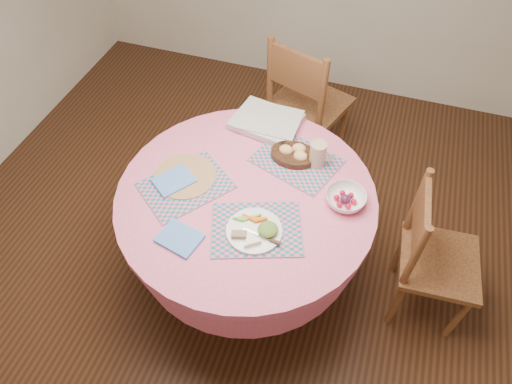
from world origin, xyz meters
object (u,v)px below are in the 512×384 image
at_px(chair_right, 431,256).
at_px(latte_mug, 318,154).
at_px(dining_table, 247,218).
at_px(chair_back, 305,102).
at_px(bread_bowl, 294,154).
at_px(dinner_plate, 255,231).
at_px(wicker_trivet, 185,176).
at_px(fruit_bowl, 345,199).

height_order(chair_right, latte_mug, latte_mug).
relative_size(dining_table, chair_right, 1.41).
bearing_deg(dining_table, chair_right, 8.42).
xyz_separation_m(dining_table, chair_back, (0.05, 1.03, -0.04)).
height_order(dining_table, bread_bowl, bread_bowl).
xyz_separation_m(chair_right, dinner_plate, (-0.81, -0.34, 0.32)).
relative_size(dining_table, wicker_trivet, 4.13).
height_order(latte_mug, fruit_bowl, latte_mug).
bearing_deg(fruit_bowl, bread_bowl, 145.78).
xyz_separation_m(wicker_trivet, latte_mug, (0.59, 0.28, 0.07)).
height_order(dinner_plate, bread_bowl, bread_bowl).
distance_m(chair_right, dinner_plate, 0.94).
height_order(chair_right, fruit_bowl, chair_right).
xyz_separation_m(chair_right, bread_bowl, (-0.78, 0.16, 0.33)).
distance_m(bread_bowl, latte_mug, 0.13).
bearing_deg(latte_mug, bread_bowl, 176.99).
bearing_deg(dinner_plate, chair_back, 93.14).
bearing_deg(dining_table, fruit_bowl, 11.26).
relative_size(chair_right, bread_bowl, 3.81).
bearing_deg(wicker_trivet, chair_right, 6.01).
distance_m(chair_right, bread_bowl, 0.86).
bearing_deg(dinner_plate, fruit_bowl, 41.18).
height_order(dinner_plate, latte_mug, latte_mug).
bearing_deg(fruit_bowl, dining_table, -168.74).
distance_m(dining_table, chair_back, 1.03).
xyz_separation_m(chair_right, fruit_bowl, (-0.47, -0.05, 0.32)).
distance_m(dining_table, wicker_trivet, 0.37).
bearing_deg(wicker_trivet, bread_bowl, 31.71).
bearing_deg(latte_mug, fruit_bowl, -47.89).
bearing_deg(bread_bowl, dinner_plate, -94.25).
relative_size(wicker_trivet, latte_mug, 2.24).
distance_m(wicker_trivet, bread_bowl, 0.55).
bearing_deg(bread_bowl, dining_table, -117.30).
height_order(dining_table, chair_right, chair_right).
relative_size(chair_right, dinner_plate, 3.48).
distance_m(dining_table, bread_bowl, 0.40).
relative_size(wicker_trivet, fruit_bowl, 1.28).
height_order(chair_back, bread_bowl, chair_back).
relative_size(dinner_plate, latte_mug, 1.88).
bearing_deg(chair_right, dinner_plate, 109.27).
xyz_separation_m(bread_bowl, fruit_bowl, (0.30, -0.20, -0.00)).
bearing_deg(chair_right, fruit_bowl, 92.04).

